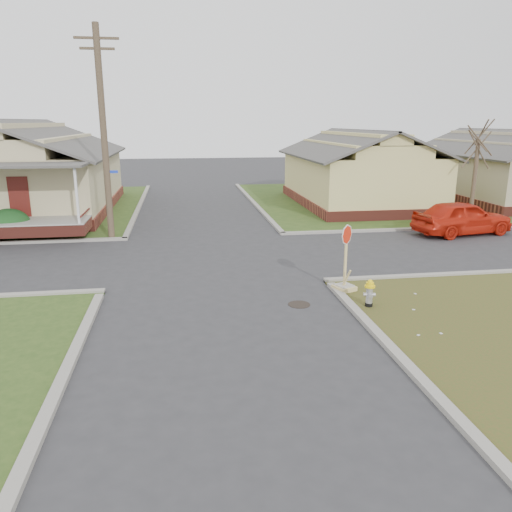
{
  "coord_description": "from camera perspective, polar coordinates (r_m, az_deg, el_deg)",
  "views": [
    {
      "loc": [
        -1.08,
        -13.7,
        5.12
      ],
      "look_at": [
        1.16,
        1.0,
        1.1
      ],
      "focal_mm": 35.0,
      "sensor_mm": 36.0,
      "label": 1
    }
  ],
  "objects": [
    {
      "name": "ground",
      "position": [
        14.67,
        -3.93,
        -5.34
      ],
      "size": [
        120.0,
        120.0,
        0.0
      ],
      "primitive_type": "plane",
      "color": "#2D2D30",
      "rests_on": "ground"
    },
    {
      "name": "hedge_right",
      "position": [
        24.9,
        -26.36,
        3.26
      ],
      "size": [
        1.63,
        1.34,
        1.25
      ],
      "primitive_type": "ellipsoid",
      "color": "#163E17",
      "rests_on": "verge_far_left"
    },
    {
      "name": "tree_mid_right",
      "position": [
        28.42,
        23.66,
        7.88
      ],
      "size": [
        0.22,
        0.22,
        4.2
      ],
      "primitive_type": "cylinder",
      "color": "#3F3224",
      "rests_on": "verge_far_right"
    },
    {
      "name": "red_sedan",
      "position": [
        25.18,
        22.5,
        4.09
      ],
      "size": [
        4.94,
        2.66,
        1.6
      ],
      "primitive_type": "imported",
      "rotation": [
        0.0,
        0.0,
        1.74
      ],
      "color": "red",
      "rests_on": "ground"
    },
    {
      "name": "corner_house",
      "position": [
        31.79,
        -25.25,
        8.58
      ],
      "size": [
        10.1,
        15.5,
        5.3
      ],
      "color": "maroon",
      "rests_on": "ground"
    },
    {
      "name": "curbs",
      "position": [
        19.42,
        -5.19,
        -0.22
      ],
      "size": [
        80.0,
        40.0,
        0.12
      ],
      "primitive_type": null,
      "color": "gray",
      "rests_on": "ground"
    },
    {
      "name": "utility_pole",
      "position": [
        22.82,
        -17.02,
        13.34
      ],
      "size": [
        1.8,
        0.28,
        9.0
      ],
      "color": "#3F3224",
      "rests_on": "ground"
    },
    {
      "name": "fire_hydrant",
      "position": [
        14.44,
        12.85,
        -3.99
      ],
      "size": [
        0.3,
        0.3,
        0.79
      ],
      "rotation": [
        0.0,
        0.0,
        -0.22
      ],
      "color": "black",
      "rests_on": "ground"
    },
    {
      "name": "manhole",
      "position": [
        14.53,
        4.96,
        -5.54
      ],
      "size": [
        0.64,
        0.64,
        0.01
      ],
      "primitive_type": "cylinder",
      "color": "black",
      "rests_on": "ground"
    },
    {
      "name": "stop_sign",
      "position": [
        15.64,
        10.1,
        -2.29
      ],
      "size": [
        0.59,
        0.58,
        2.09
      ],
      "rotation": [
        0.0,
        0.0,
        0.39
      ],
      "color": "tan",
      "rests_on": "ground"
    },
    {
      "name": "side_house_tan",
      "position": [
        36.95,
        26.49,
        9.02
      ],
      "size": [
        7.6,
        11.6,
        4.7
      ],
      "color": "maroon",
      "rests_on": "ground"
    },
    {
      "name": "side_house_yellow",
      "position": [
        32.3,
        11.57,
        9.62
      ],
      "size": [
        7.6,
        11.6,
        4.7
      ],
      "color": "maroon",
      "rests_on": "ground"
    }
  ]
}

